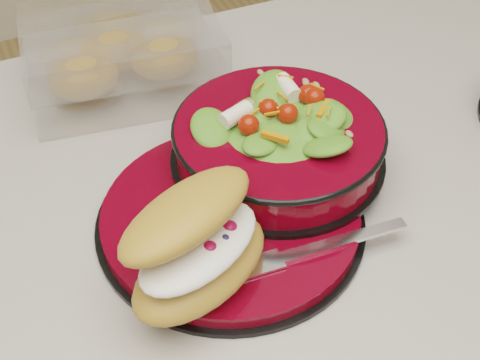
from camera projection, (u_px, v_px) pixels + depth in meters
name	position (u px, v px, depth m)	size (l,w,h in m)	color
dinner_plate	(232.00, 218.00, 0.71)	(0.29, 0.29, 0.02)	black
salad_bowl	(279.00, 135.00, 0.73)	(0.24, 0.24, 0.10)	black
croissant	(197.00, 244.00, 0.61)	(0.18, 0.16, 0.10)	#B77B38
fork	(318.00, 247.00, 0.66)	(0.18, 0.03, 0.00)	silver
pastry_box	(123.00, 57.00, 0.87)	(0.27, 0.21, 0.09)	white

